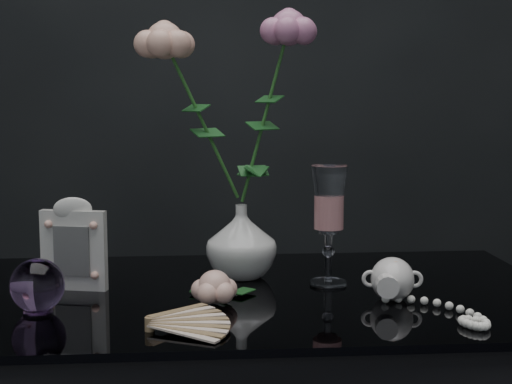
{
  "coord_description": "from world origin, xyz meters",
  "views": [
    {
      "loc": [
        -0.07,
        -1.19,
        1.09
      ],
      "look_at": [
        0.03,
        0.08,
        0.92
      ],
      "focal_mm": 55.0,
      "sensor_mm": 36.0,
      "label": 1
    }
  ],
  "objects_px": {
    "vase": "(241,241)",
    "paperweight": "(37,285)",
    "wine_glass": "(329,226)",
    "loose_rose": "(215,287)",
    "pearl_jar": "(392,277)",
    "picture_frame": "(74,244)"
  },
  "relations": [
    {
      "from": "wine_glass",
      "to": "pearl_jar",
      "type": "xyz_separation_m",
      "value": [
        0.08,
        -0.1,
        -0.07
      ]
    },
    {
      "from": "pearl_jar",
      "to": "loose_rose",
      "type": "bearing_deg",
      "value": -169.91
    },
    {
      "from": "vase",
      "to": "pearl_jar",
      "type": "bearing_deg",
      "value": -35.56
    },
    {
      "from": "vase",
      "to": "paperweight",
      "type": "distance_m",
      "value": 0.37
    },
    {
      "from": "vase",
      "to": "wine_glass",
      "type": "xyz_separation_m",
      "value": [
        0.14,
        -0.06,
        0.04
      ]
    },
    {
      "from": "picture_frame",
      "to": "paperweight",
      "type": "distance_m",
      "value": 0.14
    },
    {
      "from": "paperweight",
      "to": "pearl_jar",
      "type": "xyz_separation_m",
      "value": [
        0.54,
        0.03,
        -0.01
      ]
    },
    {
      "from": "paperweight",
      "to": "loose_rose",
      "type": "distance_m",
      "value": 0.26
    },
    {
      "from": "picture_frame",
      "to": "pearl_jar",
      "type": "xyz_separation_m",
      "value": [
        0.51,
        -0.1,
        -0.04
      ]
    },
    {
      "from": "wine_glass",
      "to": "pearl_jar",
      "type": "bearing_deg",
      "value": -49.57
    },
    {
      "from": "vase",
      "to": "pearl_jar",
      "type": "height_order",
      "value": "vase"
    },
    {
      "from": "vase",
      "to": "loose_rose",
      "type": "relative_size",
      "value": 0.82
    },
    {
      "from": "wine_glass",
      "to": "pearl_jar",
      "type": "relative_size",
      "value": 0.82
    },
    {
      "from": "paperweight",
      "to": "pearl_jar",
      "type": "height_order",
      "value": "paperweight"
    },
    {
      "from": "picture_frame",
      "to": "loose_rose",
      "type": "distance_m",
      "value": 0.26
    },
    {
      "from": "picture_frame",
      "to": "paperweight",
      "type": "xyz_separation_m",
      "value": [
        -0.03,
        -0.13,
        -0.04
      ]
    },
    {
      "from": "loose_rose",
      "to": "vase",
      "type": "bearing_deg",
      "value": 51.65
    },
    {
      "from": "wine_glass",
      "to": "paperweight",
      "type": "bearing_deg",
      "value": -164.29
    },
    {
      "from": "paperweight",
      "to": "wine_glass",
      "type": "bearing_deg",
      "value": 15.71
    },
    {
      "from": "vase",
      "to": "loose_rose",
      "type": "bearing_deg",
      "value": -106.77
    },
    {
      "from": "wine_glass",
      "to": "paperweight",
      "type": "relative_size",
      "value": 2.51
    },
    {
      "from": "wine_glass",
      "to": "loose_rose",
      "type": "distance_m",
      "value": 0.24
    }
  ]
}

